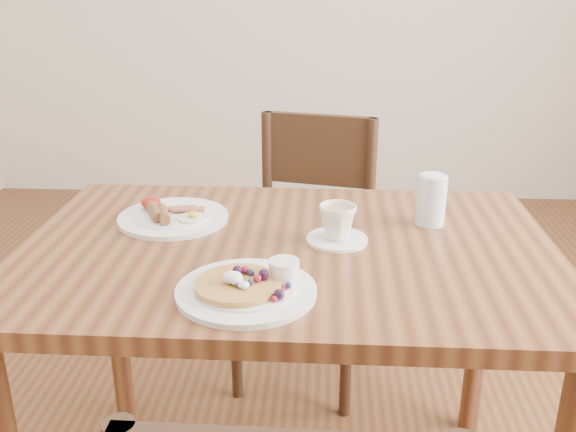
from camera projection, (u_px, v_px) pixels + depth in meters
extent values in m
cube|color=brown|center=(288.00, 253.00, 1.45)|extent=(1.20, 0.80, 0.04)
cylinder|color=brown|center=(480.00, 327.00, 1.87)|extent=(0.06, 0.06, 0.71)
cylinder|color=brown|center=(116.00, 315.00, 1.93)|extent=(0.06, 0.06, 0.71)
cube|color=#361E13|center=(304.00, 257.00, 2.10)|extent=(0.50, 0.50, 0.04)
cylinder|color=#361E13|center=(236.00, 339.00, 2.06)|extent=(0.04, 0.04, 0.43)
cylinder|color=#361E13|center=(346.00, 356.00, 1.97)|extent=(0.04, 0.04, 0.43)
cylinder|color=#361E13|center=(269.00, 289.00, 2.39)|extent=(0.04, 0.04, 0.43)
cylinder|color=#361E13|center=(365.00, 301.00, 2.30)|extent=(0.04, 0.04, 0.43)
cylinder|color=#361E13|center=(370.00, 182.00, 2.14)|extent=(0.04, 0.04, 0.43)
cylinder|color=#361E13|center=(267.00, 173.00, 2.22)|extent=(0.04, 0.04, 0.43)
cube|color=#361E13|center=(319.00, 150.00, 2.15)|extent=(0.38, 0.11, 0.24)
cylinder|color=white|center=(246.00, 291.00, 1.22)|extent=(0.27, 0.27, 0.01)
cylinder|color=white|center=(246.00, 288.00, 1.22)|extent=(0.19, 0.19, 0.01)
cylinder|color=#B22D59|center=(273.00, 285.00, 1.22)|extent=(0.07, 0.07, 0.00)
cylinder|color=#C68C47|center=(238.00, 285.00, 1.21)|extent=(0.16, 0.16, 0.01)
ellipsoid|color=white|center=(235.00, 278.00, 1.20)|extent=(0.03, 0.03, 0.02)
ellipsoid|color=white|center=(241.00, 286.00, 1.18)|extent=(0.02, 0.02, 0.01)
cylinder|color=white|center=(284.00, 270.00, 1.24)|extent=(0.06, 0.06, 0.04)
cylinder|color=#591E07|center=(284.00, 262.00, 1.23)|extent=(0.05, 0.05, 0.00)
sphere|color=black|center=(254.00, 274.00, 1.22)|extent=(0.02, 0.02, 0.02)
sphere|color=#1E234C|center=(257.00, 272.00, 1.23)|extent=(0.01, 0.01, 0.01)
sphere|color=#1E234C|center=(252.00, 268.00, 1.25)|extent=(0.01, 0.01, 0.01)
sphere|color=#B21938|center=(242.00, 271.00, 1.24)|extent=(0.02, 0.02, 0.02)
sphere|color=black|center=(233.00, 270.00, 1.24)|extent=(0.02, 0.02, 0.02)
sphere|color=#1E234C|center=(225.00, 275.00, 1.22)|extent=(0.01, 0.01, 0.01)
sphere|color=black|center=(235.00, 277.00, 1.21)|extent=(0.02, 0.02, 0.02)
sphere|color=#1E234C|center=(237.00, 282.00, 1.20)|extent=(0.01, 0.01, 0.01)
sphere|color=#1E234C|center=(248.00, 284.00, 1.19)|extent=(0.01, 0.01, 0.01)
sphere|color=#B21938|center=(252.00, 278.00, 1.21)|extent=(0.02, 0.02, 0.02)
sphere|color=#1E234C|center=(279.00, 296.00, 1.17)|extent=(0.01, 0.01, 0.01)
sphere|color=#B21938|center=(288.00, 287.00, 1.20)|extent=(0.01, 0.01, 0.01)
sphere|color=black|center=(286.00, 275.00, 1.24)|extent=(0.02, 0.02, 0.02)
cylinder|color=white|center=(173.00, 218.00, 1.58)|extent=(0.27, 0.27, 0.01)
cylinder|color=white|center=(173.00, 215.00, 1.58)|extent=(0.19, 0.19, 0.01)
cylinder|color=brown|center=(155.00, 212.00, 1.55)|extent=(0.06, 0.10, 0.03)
cylinder|color=brown|center=(163.00, 214.00, 1.54)|extent=(0.06, 0.10, 0.03)
cube|color=maroon|center=(180.00, 208.00, 1.60)|extent=(0.08, 0.04, 0.01)
cube|color=maroon|center=(188.00, 209.00, 1.58)|extent=(0.08, 0.03, 0.01)
cylinder|color=white|center=(193.00, 218.00, 1.54)|extent=(0.07, 0.07, 0.00)
ellipsoid|color=yellow|center=(192.00, 214.00, 1.54)|extent=(0.03, 0.03, 0.01)
ellipsoid|color=#A5190F|center=(151.00, 203.00, 1.61)|extent=(0.05, 0.05, 0.03)
cylinder|color=white|center=(337.00, 239.00, 1.46)|extent=(0.14, 0.14, 0.01)
imported|color=white|center=(337.00, 222.00, 1.44)|extent=(0.10, 0.10, 0.08)
cylinder|color=tan|center=(338.00, 210.00, 1.43)|extent=(0.07, 0.07, 0.00)
cylinder|color=silver|center=(431.00, 200.00, 1.54)|extent=(0.07, 0.07, 0.12)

